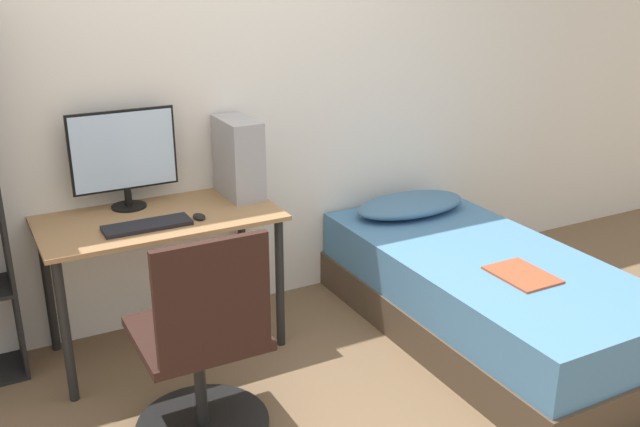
# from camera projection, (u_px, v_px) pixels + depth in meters

# --- Properties ---
(wall_back) EXTENTS (8.00, 0.05, 2.50)m
(wall_back) POSITION_uv_depth(u_px,v_px,m) (193.00, 92.00, 3.69)
(wall_back) COLOR silver
(wall_back) RESTS_ON ground_plane
(desk) EXTENTS (1.15, 0.60, 0.72)m
(desk) POSITION_uv_depth(u_px,v_px,m) (161.00, 237.00, 3.50)
(desk) COLOR #997047
(desk) RESTS_ON ground_plane
(office_chair) EXTENTS (0.57, 0.57, 0.95)m
(office_chair) POSITION_uv_depth(u_px,v_px,m) (203.00, 361.00, 2.90)
(office_chair) COLOR black
(office_chair) RESTS_ON ground_plane
(bed) EXTENTS (0.94, 1.92, 0.46)m
(bed) POSITION_uv_depth(u_px,v_px,m) (484.00, 295.00, 3.75)
(bed) COLOR #4C3D2D
(bed) RESTS_ON ground_plane
(pillow) EXTENTS (0.71, 0.36, 0.11)m
(pillow) POSITION_uv_depth(u_px,v_px,m) (410.00, 205.00, 4.24)
(pillow) COLOR teal
(pillow) RESTS_ON bed
(magazine) EXTENTS (0.24, 0.32, 0.01)m
(magazine) POSITION_uv_depth(u_px,v_px,m) (522.00, 275.00, 3.43)
(magazine) COLOR #B24C2D
(magazine) RESTS_ON bed
(monitor) EXTENTS (0.52, 0.17, 0.49)m
(monitor) POSITION_uv_depth(u_px,v_px,m) (124.00, 155.00, 3.49)
(monitor) COLOR black
(monitor) RESTS_ON desk
(keyboard) EXTENTS (0.41, 0.14, 0.02)m
(keyboard) POSITION_uv_depth(u_px,v_px,m) (147.00, 225.00, 3.32)
(keyboard) COLOR black
(keyboard) RESTS_ON desk
(pc_tower) EXTENTS (0.17, 0.33, 0.41)m
(pc_tower) POSITION_uv_depth(u_px,v_px,m) (239.00, 158.00, 3.69)
(pc_tower) COLOR #99999E
(pc_tower) RESTS_ON desk
(mouse) EXTENTS (0.06, 0.09, 0.02)m
(mouse) POSITION_uv_depth(u_px,v_px,m) (199.00, 216.00, 3.43)
(mouse) COLOR black
(mouse) RESTS_ON desk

